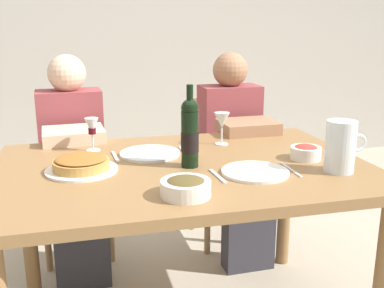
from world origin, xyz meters
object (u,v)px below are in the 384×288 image
salad_bowl (306,152)px  wine_glass_right_diner (222,121)px  wine_glass_left_diner (92,128)px  dinner_plate_right_setting (255,172)px  diner_left (74,160)px  baked_tart (81,164)px  water_pitcher (340,149)px  dinner_plate_left_setting (150,153)px  wine_bottle (190,133)px  chair_left (73,168)px  chair_right (222,159)px  diner_right (236,150)px  olive_bowl (186,187)px  dining_table (184,186)px

salad_bowl → wine_glass_right_diner: 0.42m
wine_glass_left_diner → dinner_plate_right_setting: bearing=-39.1°
diner_left → dinner_plate_right_setting: bearing=125.4°
baked_tart → salad_bowl: bearing=-3.9°
water_pitcher → dinner_plate_left_setting: (-0.67, 0.41, -0.08)m
wine_glass_left_diner → water_pitcher: bearing=-30.4°
wine_bottle → dinner_plate_left_setting: bearing=122.6°
diner_left → chair_left: bearing=-90.6°
wine_bottle → chair_right: size_ratio=0.38×
diner_left → diner_right: 0.90m
baked_tart → dinner_plate_right_setting: 0.67m
wine_bottle → chair_right: 1.07m
baked_tart → wine_glass_left_diner: 0.30m
olive_bowl → dinner_plate_left_setting: olive_bowl is taller
wine_bottle → dinner_plate_left_setting: size_ratio=1.25×
baked_tart → diner_left: 0.68m
salad_bowl → diner_left: diner_left is taller
wine_glass_right_diner → diner_right: 0.49m
dining_table → chair_right: chair_right is taller
diner_left → chair_right: bearing=-170.8°
wine_glass_right_diner → diner_right: size_ratio=0.13×
water_pitcher → dinner_plate_left_setting: bearing=148.9°
baked_tart → wine_glass_right_diner: size_ratio=1.81×
wine_glass_left_diner → chair_right: wine_glass_left_diner is taller
dining_table → diner_right: (0.45, 0.64, -0.05)m
dining_table → olive_bowl: 0.36m
wine_bottle → chair_left: wine_bottle is taller
salad_bowl → olive_bowl: 0.65m
baked_tart → dinner_plate_left_setting: 0.33m
dining_table → salad_bowl: salad_bowl is taller
wine_glass_left_diner → dinner_plate_left_setting: wine_glass_left_diner is taller
baked_tart → dinner_plate_left_setting: bearing=28.9°
baked_tart → dinner_plate_left_setting: baked_tart is taller
salad_bowl → diner_right: bearing=95.5°
wine_bottle → salad_bowl: (0.50, -0.02, -0.11)m
baked_tart → dinner_plate_right_setting: baked_tart is taller
chair_left → diner_right: (0.91, -0.27, 0.12)m
wine_bottle → chair_right: bearing=64.6°
dining_table → wine_glass_right_diner: size_ratio=9.78×
wine_bottle → dinner_plate_left_setting: wine_bottle is taller
olive_bowl → baked_tart: bearing=133.4°
water_pitcher → wine_glass_right_diner: bearing=122.3°
dining_table → wine_bottle: wine_bottle is taller
water_pitcher → diner_right: bearing=97.3°
wine_glass_left_diner → dinner_plate_left_setting: 0.29m
olive_bowl → diner_left: 1.09m
baked_tart → diner_left: (-0.04, 0.65, -0.17)m
wine_glass_right_diner → dinner_plate_left_setting: wine_glass_right_diner is taller
wine_glass_right_diner → chair_right: 0.74m
salad_bowl → diner_right: 0.71m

